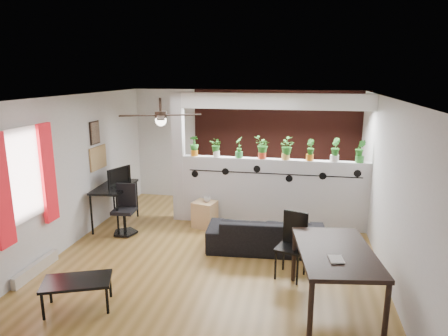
# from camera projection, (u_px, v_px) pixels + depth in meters

# --- Properties ---
(room_shell) EXTENTS (6.30, 7.10, 2.90)m
(room_shell) POSITION_uv_depth(u_px,v_px,m) (217.00, 179.00, 6.41)
(room_shell) COLOR brown
(room_shell) RESTS_ON ground
(partition_wall) EXTENTS (3.60, 0.18, 1.35)m
(partition_wall) POSITION_uv_depth(u_px,v_px,m) (273.00, 193.00, 7.83)
(partition_wall) COLOR #BCBCC1
(partition_wall) RESTS_ON ground
(ceiling_header) EXTENTS (3.60, 0.18, 0.30)m
(ceiling_header) POSITION_uv_depth(u_px,v_px,m) (275.00, 101.00, 7.42)
(ceiling_header) COLOR white
(ceiling_header) RESTS_ON room_shell
(pier_column) EXTENTS (0.22, 0.20, 2.60)m
(pier_column) POSITION_uv_depth(u_px,v_px,m) (179.00, 158.00, 8.04)
(pier_column) COLOR #BCBCC1
(pier_column) RESTS_ON ground
(brick_panel) EXTENTS (3.90, 0.05, 2.60)m
(brick_panel) POSITION_uv_depth(u_px,v_px,m) (278.00, 148.00, 9.09)
(brick_panel) COLOR maroon
(brick_panel) RESTS_ON ground
(vine_decal) EXTENTS (3.31, 0.01, 0.30)m
(vine_decal) POSITION_uv_depth(u_px,v_px,m) (273.00, 174.00, 7.65)
(vine_decal) COLOR black
(vine_decal) RESTS_ON partition_wall
(window_assembly) EXTENTS (0.09, 1.30, 1.55)m
(window_assembly) POSITION_uv_depth(u_px,v_px,m) (24.00, 177.00, 5.69)
(window_assembly) COLOR white
(window_assembly) RESTS_ON room_shell
(baseboard_heater) EXTENTS (0.08, 1.00, 0.18)m
(baseboard_heater) POSITION_uv_depth(u_px,v_px,m) (36.00, 268.00, 6.01)
(baseboard_heater) COLOR beige
(baseboard_heater) RESTS_ON ground
(corkboard) EXTENTS (0.03, 0.60, 0.45)m
(corkboard) POSITION_uv_depth(u_px,v_px,m) (98.00, 158.00, 7.78)
(corkboard) COLOR #A4814F
(corkboard) RESTS_ON room_shell
(framed_art) EXTENTS (0.03, 0.34, 0.44)m
(framed_art) POSITION_uv_depth(u_px,v_px,m) (95.00, 133.00, 7.62)
(framed_art) COLOR #8C7259
(framed_art) RESTS_ON room_shell
(ceiling_fan) EXTENTS (1.19, 1.19, 0.43)m
(ceiling_fan) POSITION_uv_depth(u_px,v_px,m) (161.00, 117.00, 6.03)
(ceiling_fan) COLOR black
(ceiling_fan) RESTS_ON room_shell
(potted_plant_0) EXTENTS (0.24, 0.22, 0.40)m
(potted_plant_0) POSITION_uv_depth(u_px,v_px,m) (194.00, 145.00, 7.92)
(potted_plant_0) COLOR orange
(potted_plant_0) RESTS_ON partition_wall
(potted_plant_1) EXTENTS (0.23, 0.21, 0.38)m
(potted_plant_1) POSITION_uv_depth(u_px,v_px,m) (216.00, 147.00, 7.84)
(potted_plant_1) COLOR silver
(potted_plant_1) RESTS_ON partition_wall
(potted_plant_2) EXTENTS (0.22, 0.24, 0.41)m
(potted_plant_2) POSITION_uv_depth(u_px,v_px,m) (239.00, 147.00, 7.75)
(potted_plant_2) COLOR #338E3E
(potted_plant_2) RESTS_ON partition_wall
(potted_plant_3) EXTENTS (0.27, 0.28, 0.43)m
(potted_plant_3) POSITION_uv_depth(u_px,v_px,m) (262.00, 147.00, 7.67)
(potted_plant_3) COLOR red
(potted_plant_3) RESTS_ON partition_wall
(potted_plant_4) EXTENTS (0.27, 0.28, 0.43)m
(potted_plant_4) POSITION_uv_depth(u_px,v_px,m) (286.00, 148.00, 7.58)
(potted_plant_4) COLOR gold
(potted_plant_4) RESTS_ON partition_wall
(potted_plant_5) EXTENTS (0.24, 0.26, 0.40)m
(potted_plant_5) POSITION_uv_depth(u_px,v_px,m) (310.00, 149.00, 7.50)
(potted_plant_5) COLOR orange
(potted_plant_5) RESTS_ON partition_wall
(potted_plant_6) EXTENTS (0.21, 0.25, 0.44)m
(potted_plant_6) POSITION_uv_depth(u_px,v_px,m) (335.00, 149.00, 7.41)
(potted_plant_6) COLOR white
(potted_plant_6) RESTS_ON partition_wall
(potted_plant_7) EXTENTS (0.25, 0.21, 0.43)m
(potted_plant_7) POSITION_uv_depth(u_px,v_px,m) (360.00, 150.00, 7.33)
(potted_plant_7) COLOR #318831
(potted_plant_7) RESTS_ON partition_wall
(sofa) EXTENTS (1.94, 0.88, 0.55)m
(sofa) POSITION_uv_depth(u_px,v_px,m) (266.00, 234.00, 6.82)
(sofa) COLOR black
(sofa) RESTS_ON ground
(cube_shelf) EXTENTS (0.50, 0.46, 0.51)m
(cube_shelf) POSITION_uv_depth(u_px,v_px,m) (205.00, 214.00, 7.85)
(cube_shelf) COLOR tan
(cube_shelf) RESTS_ON ground
(cup) EXTENTS (0.16, 0.16, 0.10)m
(cup) POSITION_uv_depth(u_px,v_px,m) (207.00, 199.00, 7.77)
(cup) COLOR gray
(cup) RESTS_ON cube_shelf
(computer_desk) EXTENTS (0.66, 1.16, 0.81)m
(computer_desk) POSITION_uv_depth(u_px,v_px,m) (114.00, 190.00, 7.82)
(computer_desk) COLOR black
(computer_desk) RESTS_ON ground
(monitor) EXTENTS (0.33, 0.17, 0.19)m
(monitor) POSITION_uv_depth(u_px,v_px,m) (117.00, 179.00, 7.92)
(monitor) COLOR black
(monitor) RESTS_ON computer_desk
(office_chair) EXTENTS (0.48, 0.48, 0.93)m
(office_chair) POSITION_uv_depth(u_px,v_px,m) (125.00, 213.00, 7.48)
(office_chair) COLOR black
(office_chair) RESTS_ON ground
(dining_table) EXTENTS (1.12, 1.61, 0.81)m
(dining_table) POSITION_uv_depth(u_px,v_px,m) (335.00, 256.00, 4.99)
(dining_table) COLOR black
(dining_table) RESTS_ON ground
(book) EXTENTS (0.19, 0.24, 0.02)m
(book) POSITION_uv_depth(u_px,v_px,m) (329.00, 259.00, 4.70)
(book) COLOR gray
(book) RESTS_ON dining_table
(folding_chair) EXTENTS (0.49, 0.49, 0.97)m
(folding_chair) POSITION_uv_depth(u_px,v_px,m) (293.00, 239.00, 5.89)
(folding_chair) COLOR black
(folding_chair) RESTS_ON ground
(coffee_table) EXTENTS (0.96, 0.74, 0.39)m
(coffee_table) POSITION_uv_depth(u_px,v_px,m) (77.00, 283.00, 5.08)
(coffee_table) COLOR black
(coffee_table) RESTS_ON ground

